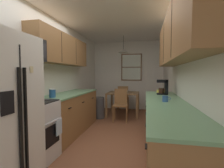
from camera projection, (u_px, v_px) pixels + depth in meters
name	position (u px, v px, depth m)	size (l,w,h in m)	color
ground_plane	(115.00, 132.00, 3.86)	(12.00, 12.00, 0.00)	brown
wall_left	(61.00, 76.00, 4.06)	(0.10, 9.00, 2.55)	white
wall_right	(178.00, 77.00, 3.52)	(0.10, 9.00, 2.55)	white
wall_back	(128.00, 76.00, 6.38)	(4.40, 0.10, 2.55)	white
ceiling_slab	(115.00, 17.00, 3.71)	(4.40, 9.00, 0.08)	white
stove_range	(33.00, 131.00, 2.53)	(0.66, 0.58, 1.10)	silver
microwave_over_range	(24.00, 49.00, 2.48)	(0.39, 0.61, 0.35)	black
counter_left	(71.00, 112.00, 3.82)	(0.64, 2.04, 0.90)	olive
upper_cabinets_left	(63.00, 50.00, 3.71)	(0.33, 2.12, 0.64)	olive
counter_right	(166.00, 130.00, 2.61)	(0.64, 3.12, 0.90)	olive
upper_cabinets_right	(178.00, 37.00, 2.45)	(0.33, 2.80, 0.76)	olive
dining_table	(123.00, 96.00, 5.40)	(0.98, 0.90, 0.74)	brown
dining_chair_near	(121.00, 103.00, 4.77)	(0.43, 0.43, 0.90)	olive
dining_chair_far	(123.00, 97.00, 6.07)	(0.43, 0.43, 0.90)	olive
pendant_light	(123.00, 51.00, 5.32)	(0.32, 0.32, 0.53)	black
back_window	(131.00, 67.00, 6.26)	(0.76, 0.05, 1.00)	brown
trash_bin	(99.00, 108.00, 5.05)	(0.32, 0.32, 0.63)	#3F3F42
storage_canister	(52.00, 93.00, 3.06)	(0.12, 0.12, 0.16)	#265999
dish_towel	(59.00, 127.00, 2.60)	(0.02, 0.16, 0.24)	silver
coffee_maker	(164.00, 87.00, 3.51)	(0.22, 0.18, 0.31)	black
mug_by_coffeemaker	(165.00, 99.00, 2.58)	(0.13, 0.09, 0.09)	#335999
fruit_bowl	(161.00, 91.00, 3.88)	(0.20, 0.20, 0.09)	#E5D14C
table_serving_bowl	(125.00, 91.00, 5.44)	(0.18, 0.18, 0.06)	silver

